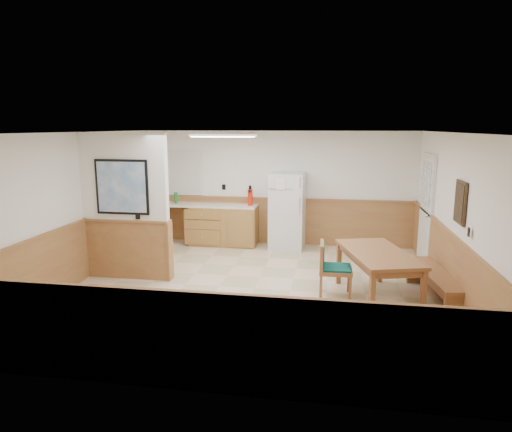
% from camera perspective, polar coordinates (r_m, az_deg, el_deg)
% --- Properties ---
extents(ground, '(6.00, 6.00, 0.00)m').
position_cam_1_polar(ground, '(7.51, -0.21, -9.03)').
color(ground, beige).
rests_on(ground, ground).
extents(ceiling, '(6.00, 6.00, 0.02)m').
position_cam_1_polar(ceiling, '(7.05, -0.23, 10.41)').
color(ceiling, silver).
rests_on(ceiling, back_wall).
extents(back_wall, '(6.00, 0.02, 2.50)m').
position_cam_1_polar(back_wall, '(10.11, 2.62, 3.50)').
color(back_wall, white).
rests_on(back_wall, ground).
extents(right_wall, '(0.02, 6.00, 2.50)m').
position_cam_1_polar(right_wall, '(7.31, 23.64, -0.37)').
color(right_wall, white).
rests_on(right_wall, ground).
extents(left_wall, '(0.02, 6.00, 2.50)m').
position_cam_1_polar(left_wall, '(8.22, -21.31, 0.99)').
color(left_wall, white).
rests_on(left_wall, ground).
extents(wainscot_back, '(6.00, 0.04, 1.00)m').
position_cam_1_polar(wainscot_back, '(10.22, 2.57, -0.68)').
color(wainscot_back, '#9F783F').
rests_on(wainscot_back, ground).
extents(wainscot_right, '(0.04, 6.00, 1.00)m').
position_cam_1_polar(wainscot_right, '(7.48, 23.05, -6.00)').
color(wainscot_right, '#9F783F').
rests_on(wainscot_right, ground).
extents(wainscot_left, '(0.04, 6.00, 1.00)m').
position_cam_1_polar(wainscot_left, '(8.37, -20.84, -4.08)').
color(wainscot_left, '#9F783F').
rests_on(wainscot_left, ground).
extents(partition_wall, '(1.50, 0.20, 2.50)m').
position_cam_1_polar(partition_wall, '(8.04, -16.00, 0.98)').
color(partition_wall, white).
rests_on(partition_wall, ground).
extents(kitchen_counter, '(2.20, 0.61, 1.00)m').
position_cam_1_polar(kitchen_counter, '(10.15, -4.42, -1.01)').
color(kitchen_counter, '#A3763A').
rests_on(kitchen_counter, ground).
extents(exterior_door, '(0.07, 1.02, 2.15)m').
position_cam_1_polar(exterior_door, '(9.16, 20.49, 0.75)').
color(exterior_door, white).
rests_on(exterior_door, ground).
extents(kitchen_window, '(0.80, 0.04, 1.00)m').
position_cam_1_polar(kitchen_window, '(10.51, -8.88, 5.32)').
color(kitchen_window, white).
rests_on(kitchen_window, back_wall).
extents(wall_painting, '(0.04, 0.50, 0.60)m').
position_cam_1_polar(wall_painting, '(6.97, 24.15, 1.57)').
color(wall_painting, '#372716').
rests_on(wall_painting, right_wall).
extents(fluorescent_fixture, '(1.20, 0.30, 0.09)m').
position_cam_1_polar(fluorescent_fixture, '(8.49, -4.15, 10.13)').
color(fluorescent_fixture, white).
rests_on(fluorescent_fixture, ceiling).
extents(refrigerator, '(0.76, 0.74, 1.63)m').
position_cam_1_polar(refrigerator, '(9.79, 3.95, 0.65)').
color(refrigerator, silver).
rests_on(refrigerator, ground).
extents(dining_table, '(1.25, 1.83, 0.75)m').
position_cam_1_polar(dining_table, '(7.09, 14.96, -5.09)').
color(dining_table, '#9D6A39').
rests_on(dining_table, ground).
extents(dining_bench, '(0.61, 1.75, 0.45)m').
position_cam_1_polar(dining_bench, '(7.40, 21.57, -7.30)').
color(dining_bench, '#9D6A39').
rests_on(dining_bench, ground).
extents(dining_chair, '(0.70, 0.50, 0.85)m').
position_cam_1_polar(dining_chair, '(7.13, 9.17, -6.10)').
color(dining_chair, '#9D6A39').
rests_on(dining_chair, ground).
extents(fire_extinguisher, '(0.12, 0.12, 0.44)m').
position_cam_1_polar(fire_extinguisher, '(9.90, -0.73, 2.43)').
color(fire_extinguisher, red).
rests_on(fire_extinguisher, kitchen_counter).
extents(soap_bottle, '(0.10, 0.10, 0.25)m').
position_cam_1_polar(soap_bottle, '(10.36, -9.97, 2.27)').
color(soap_bottle, '#177F2F').
rests_on(soap_bottle, kitchen_counter).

